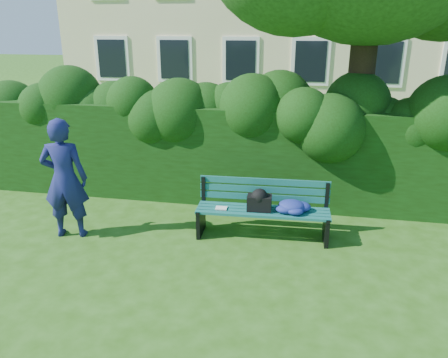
# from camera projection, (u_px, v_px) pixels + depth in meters

# --- Properties ---
(ground) EXTENTS (80.00, 80.00, 0.00)m
(ground) POSITION_uv_depth(u_px,v_px,m) (216.00, 252.00, 6.48)
(ground) COLOR #295610
(ground) RESTS_ON ground
(hedge) EXTENTS (10.00, 1.00, 1.80)m
(hedge) POSITION_uv_depth(u_px,v_px,m) (240.00, 154.00, 8.22)
(hedge) COLOR black
(hedge) RESTS_ON ground
(park_bench) EXTENTS (2.09, 0.64, 0.89)m
(park_bench) POSITION_uv_depth(u_px,v_px,m) (269.00, 207.00, 6.82)
(park_bench) COLOR #105043
(park_bench) RESTS_ON ground
(man_reading) EXTENTS (0.78, 0.59, 1.91)m
(man_reading) POSITION_uv_depth(u_px,v_px,m) (65.00, 179.00, 6.72)
(man_reading) COLOR navy
(man_reading) RESTS_ON ground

